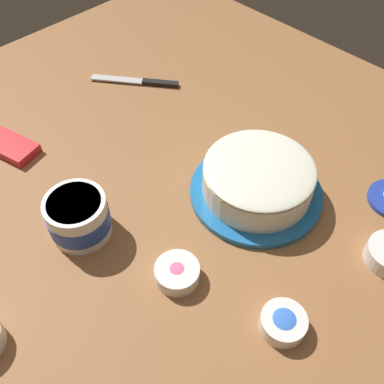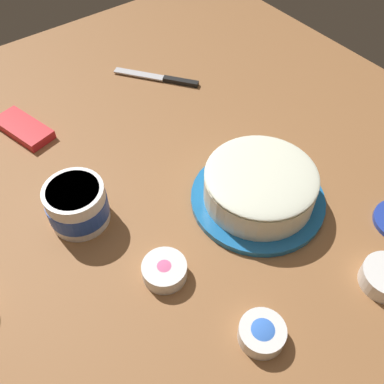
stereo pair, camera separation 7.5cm
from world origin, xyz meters
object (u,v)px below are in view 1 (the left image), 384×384
(spreading_knife, at_px, (142,82))
(sprinkle_bowl_pink, at_px, (177,273))
(frosting_tub, at_px, (78,216))
(sprinkle_bowl_blue, at_px, (283,322))
(frosted_cake, at_px, (258,181))
(candy_box_lower, at_px, (6,145))

(spreading_knife, xyz_separation_m, sprinkle_bowl_pink, (-0.49, 0.33, 0.01))
(frosting_tub, distance_m, sprinkle_bowl_blue, 0.42)
(frosting_tub, height_order, spreading_knife, frosting_tub)
(frosting_tub, height_order, sprinkle_bowl_blue, frosting_tub)
(frosted_cake, distance_m, spreading_knife, 0.47)
(frosted_cake, bearing_deg, sprinkle_bowl_blue, 138.75)
(spreading_knife, bearing_deg, frosting_tub, 125.59)
(sprinkle_bowl_pink, bearing_deg, sprinkle_bowl_blue, -162.39)
(sprinkle_bowl_pink, relative_size, sprinkle_bowl_blue, 1.05)
(spreading_knife, bearing_deg, sprinkle_bowl_blue, 158.11)
(candy_box_lower, bearing_deg, sprinkle_bowl_blue, 173.85)
(spreading_knife, height_order, sprinkle_bowl_blue, sprinkle_bowl_blue)
(frosted_cake, height_order, sprinkle_bowl_blue, frosted_cake)
(sprinkle_bowl_blue, bearing_deg, frosted_cake, -41.25)
(frosting_tub, distance_m, sprinkle_bowl_pink, 0.22)
(sprinkle_bowl_blue, distance_m, candy_box_lower, 0.72)
(spreading_knife, xyz_separation_m, candy_box_lower, (0.03, 0.38, 0.00))
(sprinkle_bowl_pink, distance_m, sprinkle_bowl_blue, 0.20)
(frosting_tub, xyz_separation_m, candy_box_lower, (0.31, -0.01, -0.03))
(sprinkle_bowl_blue, bearing_deg, spreading_knife, -21.89)
(spreading_knife, distance_m, sprinkle_bowl_pink, 0.59)
(frosted_cake, distance_m, candy_box_lower, 0.58)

